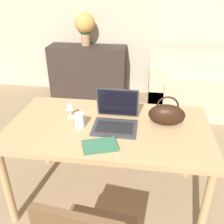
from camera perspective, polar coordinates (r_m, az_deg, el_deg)
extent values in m
cube|color=#BCB29E|center=(4.11, 6.68, 22.31)|extent=(10.00, 0.06, 2.70)
cube|color=tan|center=(1.95, -0.77, -3.59)|extent=(1.56, 0.86, 0.04)
cylinder|color=tan|center=(2.12, -22.84, -15.70)|extent=(0.06, 0.06, 0.70)
cylinder|color=tan|center=(1.94, 20.47, -20.27)|extent=(0.06, 0.06, 0.70)
cylinder|color=tan|center=(2.63, -15.18, -5.01)|extent=(0.06, 0.06, 0.70)
cylinder|color=tan|center=(2.49, 17.50, -7.54)|extent=(0.06, 0.06, 0.70)
cube|color=#C1B293|center=(3.93, 21.20, 3.00)|extent=(1.77, 0.79, 0.42)
cube|color=#C1B293|center=(4.06, 21.42, 10.01)|extent=(1.77, 0.20, 0.40)
cube|color=#C1B293|center=(3.79, 9.81, 4.84)|extent=(0.20, 0.79, 0.56)
cube|color=#332823|center=(4.16, -5.47, 9.20)|extent=(1.23, 0.40, 0.83)
cube|color=#38383D|center=(1.89, 0.62, -3.62)|extent=(0.33, 0.26, 0.02)
cube|color=black|center=(1.88, 0.59, -3.50)|extent=(0.28, 0.17, 0.00)
cube|color=#38383D|center=(1.97, 1.27, 2.15)|extent=(0.33, 0.06, 0.25)
cube|color=black|center=(1.96, 1.25, 2.10)|extent=(0.31, 0.06, 0.23)
cylinder|color=silver|center=(1.91, -7.36, -1.88)|extent=(0.08, 0.08, 0.11)
cylinder|color=silver|center=(2.07, -9.39, -1.14)|extent=(0.06, 0.06, 0.01)
cylinder|color=silver|center=(2.06, -9.47, -0.21)|extent=(0.01, 0.01, 0.07)
cone|color=silver|center=(2.03, -9.62, 1.48)|extent=(0.06, 0.06, 0.07)
ellipsoid|color=black|center=(1.96, 12.39, -0.61)|extent=(0.28, 0.14, 0.17)
torus|color=black|center=(1.93, 12.60, 1.25)|extent=(0.17, 0.01, 0.17)
cylinder|color=tan|center=(4.08, -6.07, 16.41)|extent=(0.13, 0.13, 0.22)
sphere|color=#3D6B38|center=(4.05, -6.19, 18.66)|extent=(0.23, 0.23, 0.23)
sphere|color=#D6994C|center=(4.04, -6.23, 19.52)|extent=(0.31, 0.31, 0.31)
cube|color=#336B4C|center=(1.69, -2.79, -7.68)|extent=(0.27, 0.22, 0.02)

